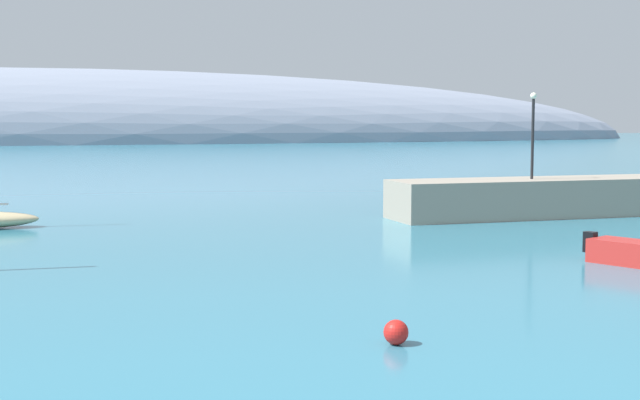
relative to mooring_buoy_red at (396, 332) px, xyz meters
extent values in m
cube|color=gray|center=(21.04, 23.17, 0.75)|extent=(21.87, 4.46, 2.11)
ellipsoid|color=gray|center=(0.49, 205.55, -0.30)|extent=(322.13, 63.36, 35.98)
cube|color=black|center=(12.22, 9.49, 0.36)|extent=(0.50, 0.55, 0.80)
sphere|color=red|center=(0.00, 0.00, 0.00)|extent=(0.60, 0.60, 0.60)
cylinder|color=black|center=(18.07, 23.04, 4.00)|extent=(0.16, 0.16, 4.39)
sphere|color=#EAEACC|center=(18.07, 23.04, 6.37)|extent=(0.36, 0.36, 0.36)
camera|label=1|loc=(-8.15, -18.77, 5.04)|focal=48.90mm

